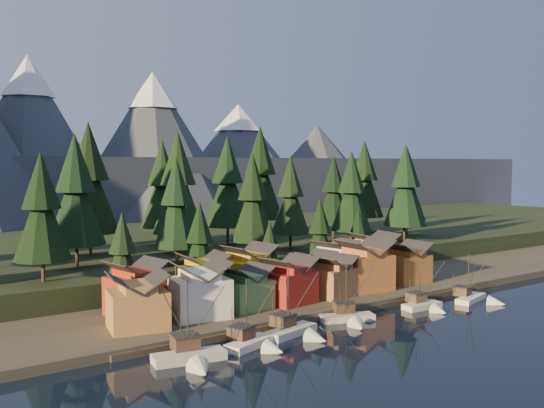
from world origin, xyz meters
TOP-DOWN VIEW (x-y plane):
  - ground at (0.00, 0.00)m, footprint 500.00×500.00m
  - shore_strip at (0.00, 40.00)m, footprint 400.00×50.00m
  - hillside at (0.00, 90.00)m, footprint 420.00×100.00m
  - dock at (0.00, 16.50)m, footprint 80.00×4.00m
  - mountain_ridge at (-4.20, 213.59)m, footprint 560.00×190.00m
  - boat_0 at (-31.11, 7.75)m, footprint 10.92×11.52m
  - boat_1 at (-20.24, 8.40)m, footprint 9.30×9.91m
  - boat_2 at (-11.25, 9.78)m, footprint 10.51×11.04m
  - boat_3 at (1.41, 11.06)m, footprint 10.17×10.65m
  - boat_5 at (19.43, 9.52)m, footprint 8.41×9.09m
  - boat_6 at (32.55, 7.82)m, footprint 10.10×10.55m
  - house_front_0 at (-32.19, 23.54)m, footprint 10.35×9.97m
  - house_front_1 at (-20.64, 24.46)m, footprint 10.60×10.30m
  - house_front_2 at (-11.18, 24.80)m, footprint 8.53×8.59m
  - house_front_3 at (-2.17, 23.74)m, footprint 9.37×9.03m
  - house_front_4 at (8.15, 23.84)m, footprint 9.15×9.66m
  - house_front_5 at (17.70, 24.28)m, footprint 10.50×9.68m
  - house_front_6 at (30.69, 24.69)m, footprint 9.19×8.73m
  - house_back_0 at (-28.91, 32.09)m, footprint 9.72×9.43m
  - house_back_1 at (-14.85, 33.69)m, footprint 9.20×9.28m
  - house_back_2 at (-3.84, 34.96)m, footprint 10.01×9.32m
  - house_back_3 at (9.25, 30.36)m, footprint 8.25×7.44m
  - house_back_4 at (19.13, 34.69)m, footprint 9.43×9.16m
  - house_back_5 at (29.51, 33.29)m, footprint 10.38×10.48m
  - tree_hill_2 at (-40.00, 48.00)m, footprint 10.22×10.22m
  - tree_hill_3 at (-30.00, 60.00)m, footprint 11.98×11.98m
  - tree_hill_4 at (-22.00, 75.00)m, footprint 13.45×13.45m
  - tree_hill_5 at (-12.00, 50.00)m, footprint 9.83×9.83m
  - tree_hill_6 at (-4.00, 65.00)m, footprint 12.58×12.58m
  - tree_hill_7 at (6.00, 48.00)m, footprint 10.24×10.24m
  - tree_hill_8 at (14.00, 72.00)m, footprint 12.48×12.48m
  - tree_hill_9 at (22.00, 55.00)m, footprint 10.14×10.14m
  - tree_hill_10 at (30.00, 80.00)m, footprint 13.94×13.94m
  - tree_hill_11 at (38.00, 50.00)m, footprint 10.70×10.70m
  - tree_hill_12 at (46.00, 66.00)m, footprint 10.23×10.23m
  - tree_hill_13 at (56.00, 48.00)m, footprint 11.55×11.55m
  - tree_hill_14 at (64.00, 72.00)m, footprint 12.39×12.39m
  - tree_hill_15 at (0.00, 82.00)m, footprint 11.93×11.93m
  - tree_hill_17 at (68.00, 58.00)m, footprint 11.30×11.30m
  - tree_shore_0 at (-28.00, 40.00)m, footprint 7.41×7.41m
  - tree_shore_1 at (-12.00, 40.00)m, footprint 8.01×8.01m
  - tree_shore_2 at (5.00, 40.00)m, footprint 5.97×5.97m
  - tree_shore_3 at (19.00, 40.00)m, footprint 7.81×7.81m
  - tree_shore_4 at (31.00, 40.00)m, footprint 6.63×6.63m

SIDE VIEW (x-z plane):
  - ground at x=0.00m, z-range 0.00..0.00m
  - dock at x=0.00m, z-range 0.00..1.00m
  - shore_strip at x=0.00m, z-range 0.00..1.50m
  - boat_6 at x=32.55m, z-range -3.33..7.18m
  - boat_3 at x=1.41m, z-range -3.51..7.80m
  - boat_5 at x=19.43m, z-range -3.23..7.55m
  - boat_2 at x=-11.25m, z-range -3.66..8.19m
  - boat_1 at x=-20.24m, z-range -3.44..8.08m
  - boat_0 at x=-31.11m, z-range -3.88..8.81m
  - hillside at x=0.00m, z-range 0.00..6.00m
  - house_front_2 at x=-11.18m, z-range 1.70..9.46m
  - house_back_3 at x=9.25m, z-range 1.70..9.66m
  - house_front_4 at x=8.15m, z-range 1.70..9.71m
  - house_front_3 at x=-2.17m, z-range 1.72..10.33m
  - house_front_6 at x=30.69m, z-range 1.72..10.52m
  - house_front_0 at x=-32.19m, z-range 1.72..10.56m
  - house_back_4 at x=19.13m, z-range 1.73..10.76m
  - house_back_1 at x=-14.85m, z-range 1.73..10.95m
  - house_back_0 at x=-28.91m, z-range 1.74..11.13m
  - house_front_1 at x=-20.64m, z-range 1.74..11.26m
  - house_back_2 at x=-3.84m, z-range 1.75..11.59m
  - house_back_5 at x=29.51m, z-range 1.75..11.83m
  - house_front_5 at x=17.70m, z-range 1.76..12.11m
  - tree_shore_2 at x=5.00m, z-range 2.14..16.04m
  - tree_shore_4 at x=31.00m, z-range 2.21..17.67m
  - tree_shore_0 at x=-28.00m, z-range 2.30..19.56m
  - tree_shore_3 at x=19.00m, z-range 2.34..20.54m
  - tree_shore_1 at x=-12.00m, z-range 2.36..21.02m
  - tree_hill_5 at x=-12.00m, z-range 7.07..29.96m
  - tree_hill_9 at x=22.00m, z-range 7.10..30.71m
  - tree_hill_2 at x=-40.00m, z-range 7.11..30.92m
  - tree_hill_12 at x=46.00m, z-range 7.11..30.94m
  - tree_hill_7 at x=6.00m, z-range 7.11..30.96m
  - tree_hill_11 at x=38.00m, z-range 7.16..32.09m
  - tree_hill_17 at x=68.00m, z-range 7.23..33.55m
  - tree_hill_13 at x=56.00m, z-range 7.26..34.17m
  - tree_hill_15 at x=0.00m, z-range 7.30..35.10m
  - tree_hill_3 at x=-30.00m, z-range 7.30..35.20m
  - tree_hill_14 at x=64.00m, z-range 7.35..36.21m
  - tree_hill_8 at x=14.00m, z-range 7.36..36.44m
  - tree_hill_6 at x=-4.00m, z-range 7.37..36.67m
  - tree_hill_4 at x=-22.00m, z-range 7.47..38.81m
  - tree_hill_10 at x=30.00m, z-range 7.52..40.00m
  - mountain_ridge at x=-4.20m, z-range -18.94..71.06m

